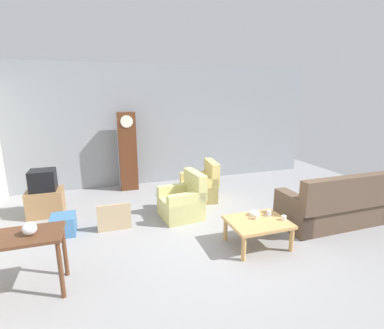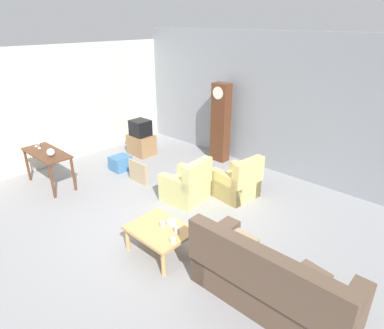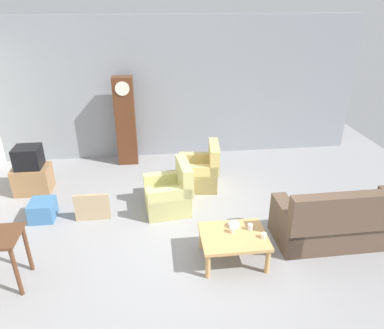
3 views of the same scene
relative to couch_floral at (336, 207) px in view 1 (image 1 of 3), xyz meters
The scene contains 17 objects.
ground_plane 2.29m from the couch_floral, behind, with size 10.40×10.40×0.00m, color gray.
garage_door_wall 4.60m from the couch_floral, 120.61° to the left, with size 8.40×0.16×3.20m, color gray.
couch_floral is the anchor object (origin of this frame).
armchair_olive_near 2.94m from the couch_floral, 155.12° to the left, with size 0.86×0.84×0.92m.
armchair_olive_far 2.86m from the couch_floral, 134.32° to the left, with size 0.87×0.85×0.92m.
coffee_table_wood 1.84m from the couch_floral, behind, with size 0.96×0.76×0.44m.
console_table_dark 5.36m from the couch_floral, behind, with size 1.30×0.56×0.79m.
grandfather_clock 4.90m from the couch_floral, 136.25° to the left, with size 0.44×0.30×2.01m.
tv_stand_cabinet 5.76m from the couch_floral, 157.45° to the left, with size 0.68×0.52×0.54m, color #997047.
tv_crt 5.77m from the couch_floral, 157.45° to the left, with size 0.48×0.44×0.42m, color black.
framed_picture_leaning 4.16m from the couch_floral, 165.25° to the left, with size 0.60×0.05×0.50m, color tan.
storage_box_blue 5.05m from the couch_floral, 166.21° to the left, with size 0.41×0.45×0.34m, color teal.
glass_dome_cloche 5.09m from the couch_floral, behind, with size 0.16×0.16×0.16m, color silver.
cup_white_porcelain 1.46m from the couch_floral, 166.27° to the right, with size 0.08×0.08×0.08m, color white.
cup_blue_rimmed 1.57m from the couch_floral, behind, with size 0.07×0.07×0.09m, color silver.
cup_cream_tall 1.85m from the couch_floral, behind, with size 0.08×0.08×0.08m, color beige.
bowl_white_stacked 1.78m from the couch_floral, behind, with size 0.16×0.16×0.06m, color white.
Camera 1 is at (-1.92, -4.14, 2.43)m, focal length 26.56 mm.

